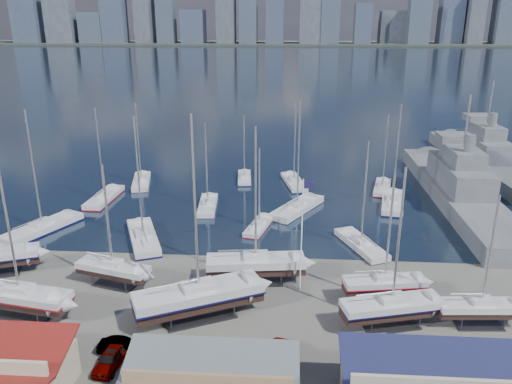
# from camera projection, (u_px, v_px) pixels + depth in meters

# --- Properties ---
(ground) EXTENTS (1400.00, 1400.00, 0.00)m
(ground) POSITION_uv_depth(u_px,v_px,m) (234.00, 301.00, 50.08)
(ground) COLOR #605E59
(ground) RESTS_ON ground
(water) EXTENTS (1400.00, 600.00, 0.40)m
(water) POSITION_uv_depth(u_px,v_px,m) (284.00, 62.00, 342.62)
(water) COLOR #182537
(water) RESTS_ON ground
(far_shore) EXTENTS (1400.00, 80.00, 2.20)m
(far_shore) POSITION_uv_depth(u_px,v_px,m) (288.00, 44.00, 587.53)
(far_shore) COLOR #2D332D
(far_shore) RESTS_ON ground
(skyline) EXTENTS (639.14, 43.80, 107.69)m
(skyline) POSITION_uv_depth(u_px,v_px,m) (281.00, 10.00, 569.82)
(skyline) COLOR #475166
(skyline) RESTS_ON far_shore
(sailboat_cradle_1) EXTENTS (10.24, 4.51, 16.00)m
(sailboat_cradle_1) POSITION_uv_depth(u_px,v_px,m) (21.00, 297.00, 46.91)
(sailboat_cradle_1) COLOR #2D2D33
(sailboat_cradle_1) RESTS_ON ground
(sailboat_cradle_2) EXTENTS (8.38, 4.37, 13.38)m
(sailboat_cradle_2) POSITION_uv_depth(u_px,v_px,m) (113.00, 269.00, 52.43)
(sailboat_cradle_2) COLOR #2D2D33
(sailboat_cradle_2) RESTS_ON ground
(sailboat_cradle_3) EXTENTS (12.45, 8.42, 19.43)m
(sailboat_cradle_3) POSITION_uv_depth(u_px,v_px,m) (199.00, 296.00, 46.65)
(sailboat_cradle_3) COLOR #2D2D33
(sailboat_cradle_3) RESTS_ON ground
(sailboat_cradle_4) EXTENTS (10.72, 4.22, 16.96)m
(sailboat_cradle_4) POSITION_uv_depth(u_px,v_px,m) (256.00, 264.00, 53.16)
(sailboat_cradle_4) COLOR #2D2D33
(sailboat_cradle_4) RESTS_ON ground
(sailboat_cradle_5) EXTENTS (9.76, 4.98, 15.26)m
(sailboat_cradle_5) POSITION_uv_depth(u_px,v_px,m) (392.00, 307.00, 45.34)
(sailboat_cradle_5) COLOR #2D2D33
(sailboat_cradle_5) RESTS_ON ground
(sailboat_cradle_6) EXTENTS (8.50, 3.62, 13.51)m
(sailboat_cradle_6) POSITION_uv_depth(u_px,v_px,m) (385.00, 283.00, 49.54)
(sailboat_cradle_6) COLOR #2D2D33
(sailboat_cradle_6) RESTS_ON ground
(sailboat_cradle_7) EXTENTS (7.83, 2.69, 12.82)m
(sailboat_cradle_7) POSITION_uv_depth(u_px,v_px,m) (481.00, 308.00, 45.43)
(sailboat_cradle_7) COLOR #2D2D33
(sailboat_cradle_7) RESTS_ON ground
(sailboat_moored_0) EXTENTS (7.81, 11.71, 17.10)m
(sailboat_moored_0) POSITION_uv_depth(u_px,v_px,m) (43.00, 229.00, 66.54)
(sailboat_moored_0) COLOR black
(sailboat_moored_0) RESTS_ON water
(sailboat_moored_1) EXTENTS (3.33, 10.30, 15.21)m
(sailboat_moored_1) POSITION_uv_depth(u_px,v_px,m) (105.00, 199.00, 78.11)
(sailboat_moored_1) COLOR black
(sailboat_moored_1) RESTS_ON water
(sailboat_moored_2) EXTENTS (4.76, 10.01, 14.57)m
(sailboat_moored_2) POSITION_uv_depth(u_px,v_px,m) (141.00, 182.00, 85.88)
(sailboat_moored_2) COLOR black
(sailboat_moored_2) RESTS_ON water
(sailboat_moored_3) EXTENTS (7.22, 11.63, 16.86)m
(sailboat_moored_3) POSITION_uv_depth(u_px,v_px,m) (143.00, 239.00, 63.60)
(sailboat_moored_3) COLOR black
(sailboat_moored_3) RESTS_ON water
(sailboat_moored_4) EXTENTS (3.24, 9.13, 13.52)m
(sailboat_moored_4) POSITION_uv_depth(u_px,v_px,m) (208.00, 206.00, 74.91)
(sailboat_moored_4) COLOR black
(sailboat_moored_4) RESTS_ON water
(sailboat_moored_5) EXTENTS (3.00, 8.22, 12.03)m
(sailboat_moored_5) POSITION_uv_depth(u_px,v_px,m) (244.00, 178.00, 88.13)
(sailboat_moored_5) COLOR black
(sailboat_moored_5) RESTS_ON water
(sailboat_moored_6) EXTENTS (4.01, 8.14, 11.72)m
(sailboat_moored_6) POSITION_uv_depth(u_px,v_px,m) (259.00, 226.00, 67.57)
(sailboat_moored_6) COLOR black
(sailboat_moored_6) RESTS_ON water
(sailboat_moored_7) EXTENTS (8.36, 11.33, 17.01)m
(sailboat_moored_7) POSITION_uv_depth(u_px,v_px,m) (297.00, 209.00, 73.67)
(sailboat_moored_7) COLOR black
(sailboat_moored_7) RESTS_ON water
(sailboat_moored_8) EXTENTS (4.79, 10.15, 14.63)m
(sailboat_moored_8) POSITION_uv_depth(u_px,v_px,m) (294.00, 183.00, 85.51)
(sailboat_moored_8) COLOR black
(sailboat_moored_8) RESTS_ON water
(sailboat_moored_9) EXTENTS (6.02, 9.66, 14.15)m
(sailboat_moored_9) POSITION_uv_depth(u_px,v_px,m) (361.00, 245.00, 61.74)
(sailboat_moored_9) COLOR black
(sailboat_moored_9) RESTS_ON water
(sailboat_moored_10) EXTENTS (5.01, 11.18, 16.15)m
(sailboat_moored_10) POSITION_uv_depth(u_px,v_px,m) (392.00, 204.00, 75.93)
(sailboat_moored_10) COLOR black
(sailboat_moored_10) RESTS_ON water
(sailboat_moored_11) EXTENTS (4.38, 9.17, 13.22)m
(sailboat_moored_11) POSITION_uv_depth(u_px,v_px,m) (382.00, 188.00, 82.97)
(sailboat_moored_11) COLOR black
(sailboat_moored_11) RESTS_ON water
(naval_ship_east) EXTENTS (7.69, 46.00, 18.13)m
(naval_ship_east) POSITION_uv_depth(u_px,v_px,m) (457.00, 191.00, 77.58)
(naval_ship_east) COLOR slate
(naval_ship_east) RESTS_ON water
(naval_ship_west) EXTENTS (8.75, 43.35, 17.88)m
(naval_ship_west) POSITION_uv_depth(u_px,v_px,m) (482.00, 159.00, 95.22)
(naval_ship_west) COLOR slate
(naval_ship_west) RESTS_ON water
(car_a) EXTENTS (2.18, 4.45, 1.46)m
(car_a) POSITION_uv_depth(u_px,v_px,m) (111.00, 358.00, 40.43)
(car_a) COLOR gray
(car_a) RESTS_ON ground
(car_b) EXTENTS (3.90, 1.36, 1.28)m
(car_b) POSITION_uv_depth(u_px,v_px,m) (121.00, 346.00, 42.10)
(car_b) COLOR gray
(car_b) RESTS_ON ground
(car_c) EXTENTS (3.75, 5.51, 1.40)m
(car_c) POSITION_uv_depth(u_px,v_px,m) (277.00, 358.00, 40.48)
(car_c) COLOR gray
(car_c) RESTS_ON ground
(car_d) EXTENTS (2.51, 4.71, 1.30)m
(car_d) POSITION_uv_depth(u_px,v_px,m) (385.00, 354.00, 41.06)
(car_d) COLOR gray
(car_d) RESTS_ON ground
(flagpole) EXTENTS (1.07, 0.12, 12.14)m
(flagpole) POSITION_uv_depth(u_px,v_px,m) (303.00, 228.00, 50.03)
(flagpole) COLOR white
(flagpole) RESTS_ON ground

